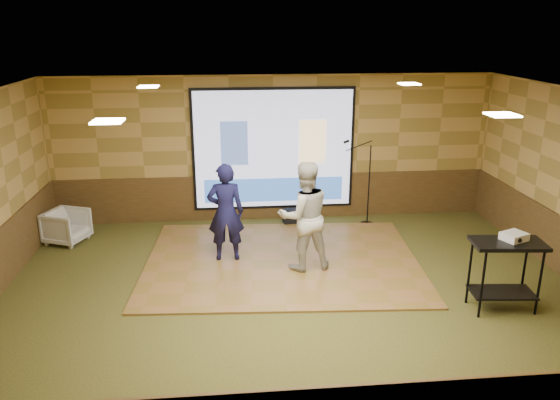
{
  "coord_description": "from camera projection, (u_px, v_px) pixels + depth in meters",
  "views": [
    {
      "loc": [
        -0.93,
        -7.44,
        3.97
      ],
      "look_at": [
        -0.13,
        0.72,
        1.3
      ],
      "focal_mm": 35.0,
      "sensor_mm": 36.0,
      "label": 1
    }
  ],
  "objects": [
    {
      "name": "player_right",
      "position": [
        304.0,
        216.0,
        8.94
      ],
      "size": [
        0.99,
        0.82,
        1.84
      ],
      "primitive_type": "imported",
      "rotation": [
        0.0,
        0.0,
        3.3
      ],
      "color": "beige",
      "rests_on": "dance_floor"
    },
    {
      "name": "downlight_se",
      "position": [
        502.0,
        115.0,
        6.22
      ],
      "size": [
        0.32,
        0.32,
        0.02
      ],
      "primitive_type": "cube",
      "color": "#FFEEBF",
      "rests_on": "room_shell"
    },
    {
      "name": "downlight_ne",
      "position": [
        409.0,
        84.0,
        9.34
      ],
      "size": [
        0.32,
        0.32,
        0.02
      ],
      "primitive_type": "cube",
      "color": "#FFEEBF",
      "rests_on": "room_shell"
    },
    {
      "name": "projector_screen",
      "position": [
        274.0,
        151.0,
        11.15
      ],
      "size": [
        3.32,
        0.06,
        2.52
      ],
      "color": "black",
      "rests_on": "room_shell"
    },
    {
      "name": "wainscot_back",
      "position": [
        274.0,
        197.0,
        11.5
      ],
      "size": [
        9.0,
        0.04,
        0.95
      ],
      "primitive_type": "cube",
      "color": "#452C17",
      "rests_on": "ground"
    },
    {
      "name": "duffel_bag",
      "position": [
        294.0,
        216.0,
        11.31
      ],
      "size": [
        0.49,
        0.35,
        0.29
      ],
      "primitive_type": "cube",
      "rotation": [
        0.0,
        0.0,
        0.09
      ],
      "color": "black",
      "rests_on": "ground"
    },
    {
      "name": "dance_floor",
      "position": [
        282.0,
        261.0,
        9.51
      ],
      "size": [
        4.9,
        3.86,
        0.03
      ],
      "primitive_type": "cube",
      "rotation": [
        0.0,
        0.0,
        -0.06
      ],
      "color": "brown",
      "rests_on": "ground"
    },
    {
      "name": "banquet_chair",
      "position": [
        67.0,
        226.0,
        10.27
      ],
      "size": [
        0.9,
        0.88,
        0.63
      ],
      "primitive_type": "imported",
      "rotation": [
        0.0,
        0.0,
        1.19
      ],
      "color": "gray",
      "rests_on": "ground"
    },
    {
      "name": "projector",
      "position": [
        514.0,
        236.0,
        7.68
      ],
      "size": [
        0.41,
        0.38,
        0.11
      ],
      "primitive_type": "cube",
      "rotation": [
        0.0,
        0.0,
        0.41
      ],
      "color": "white",
      "rests_on": "av_table"
    },
    {
      "name": "player_left",
      "position": [
        226.0,
        212.0,
        9.3
      ],
      "size": [
        0.63,
        0.41,
        1.72
      ],
      "primitive_type": "imported",
      "rotation": [
        0.0,
        0.0,
        3.14
      ],
      "color": "#13133E",
      "rests_on": "dance_floor"
    },
    {
      "name": "downlight_sw",
      "position": [
        108.0,
        121.0,
        5.81
      ],
      "size": [
        0.32,
        0.32,
        0.02
      ],
      "primitive_type": "cube",
      "color": "#FFEEBF",
      "rests_on": "room_shell"
    },
    {
      "name": "av_table",
      "position": [
        506.0,
        261.0,
        7.73
      ],
      "size": [
        1.0,
        0.52,
        1.05
      ],
      "rotation": [
        0.0,
        0.0,
        -0.1
      ],
      "color": "black",
      "rests_on": "ground"
    },
    {
      "name": "room_shell",
      "position": [
        294.0,
        162.0,
        7.71
      ],
      "size": [
        9.04,
        7.04,
        3.02
      ],
      "color": "tan",
      "rests_on": "ground"
    },
    {
      "name": "mic_stand",
      "position": [
        365.0,
        202.0,
        11.12
      ],
      "size": [
        0.7,
        0.29,
        1.79
      ],
      "rotation": [
        0.0,
        0.0,
        0.29
      ],
      "color": "black",
      "rests_on": "ground"
    },
    {
      "name": "downlight_nw",
      "position": [
        148.0,
        87.0,
        8.93
      ],
      "size": [
        0.32,
        0.32,
        0.02
      ],
      "primitive_type": "cube",
      "color": "#FFEEBF",
      "rests_on": "room_shell"
    },
    {
      "name": "ground",
      "position": [
        293.0,
        295.0,
        8.36
      ],
      "size": [
        9.0,
        9.0,
        0.0
      ],
      "primitive_type": "plane",
      "color": "#2D3D1C",
      "rests_on": "ground"
    }
  ]
}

